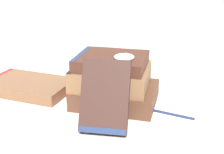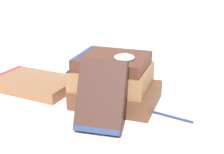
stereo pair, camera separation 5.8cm
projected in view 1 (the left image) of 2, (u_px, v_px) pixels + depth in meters
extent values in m
plane|color=silver|center=(99.00, 107.00, 0.75)|extent=(3.00, 3.00, 0.00)
cube|color=#4C2D1E|center=(116.00, 95.00, 0.76)|extent=(0.21, 0.17, 0.04)
cube|color=#B22323|center=(81.00, 91.00, 0.79)|extent=(0.03, 0.15, 0.04)
cube|color=brown|center=(111.00, 76.00, 0.75)|extent=(0.19, 0.16, 0.05)
cube|color=black|center=(79.00, 74.00, 0.77)|extent=(0.02, 0.15, 0.05)
cube|color=#422319|center=(112.00, 61.00, 0.74)|extent=(0.17, 0.15, 0.03)
cube|color=navy|center=(82.00, 59.00, 0.76)|extent=(0.02, 0.13, 0.03)
cube|color=brown|center=(29.00, 86.00, 0.83)|extent=(0.24, 0.18, 0.03)
cube|color=#331E19|center=(105.00, 96.00, 0.63)|extent=(0.10, 0.08, 0.14)
cube|color=navy|center=(103.00, 130.00, 0.63)|extent=(0.10, 0.03, 0.02)
cylinder|color=silver|center=(124.00, 57.00, 0.71)|extent=(0.04, 0.04, 0.01)
torus|color=silver|center=(124.00, 57.00, 0.71)|extent=(0.05, 0.05, 0.01)
sphere|color=silver|center=(125.00, 54.00, 0.73)|extent=(0.01, 0.01, 0.01)
torus|color=black|center=(95.00, 81.00, 0.91)|extent=(0.06, 0.06, 0.00)
torus|color=black|center=(115.00, 80.00, 0.91)|extent=(0.06, 0.06, 0.00)
cylinder|color=black|center=(105.00, 80.00, 0.91)|extent=(0.02, 0.01, 0.00)
cylinder|color=#1E284C|center=(169.00, 112.00, 0.71)|extent=(0.12, 0.04, 0.01)
cone|color=tan|center=(199.00, 119.00, 0.68)|extent=(0.02, 0.01, 0.01)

